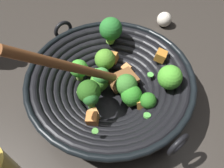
# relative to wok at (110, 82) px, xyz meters

# --- Properties ---
(ground_plane) EXTENTS (4.00, 4.00, 0.00)m
(ground_plane) POSITION_rel_wok_xyz_m (0.00, -0.00, -0.06)
(ground_plane) COLOR #332D28
(wok) EXTENTS (0.39, 0.39, 0.26)m
(wok) POSITION_rel_wok_xyz_m (0.00, 0.00, 0.00)
(wok) COLOR black
(wok) RESTS_ON ground
(garlic_bulb) EXTENTS (0.05, 0.05, 0.05)m
(garlic_bulb) POSITION_rel_wok_xyz_m (-0.28, 0.17, -0.03)
(garlic_bulb) COLOR silver
(garlic_bulb) RESTS_ON ground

